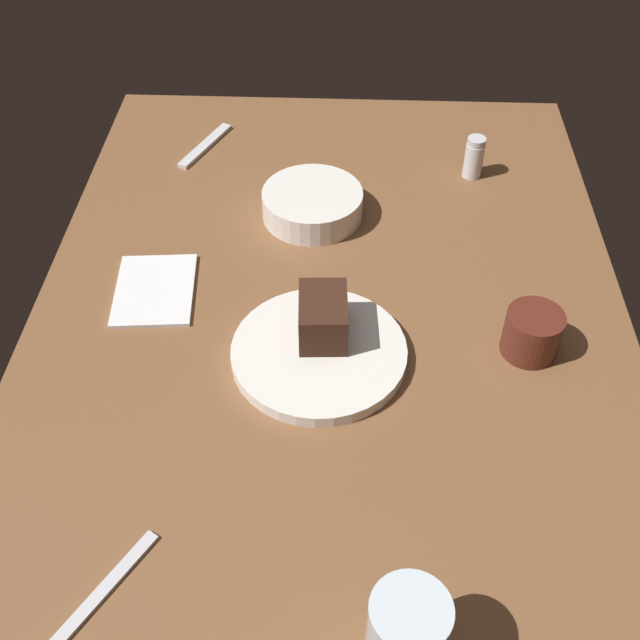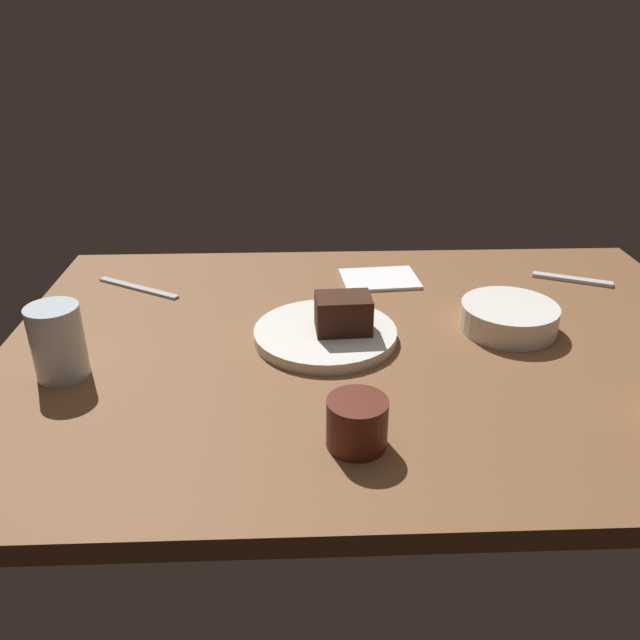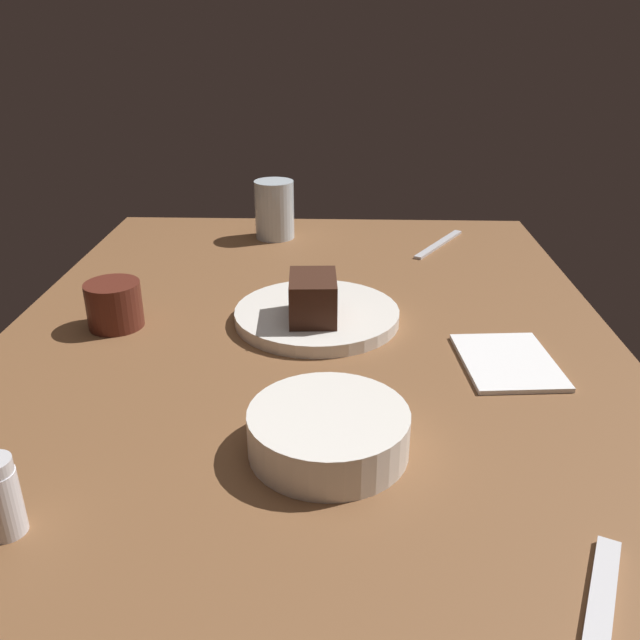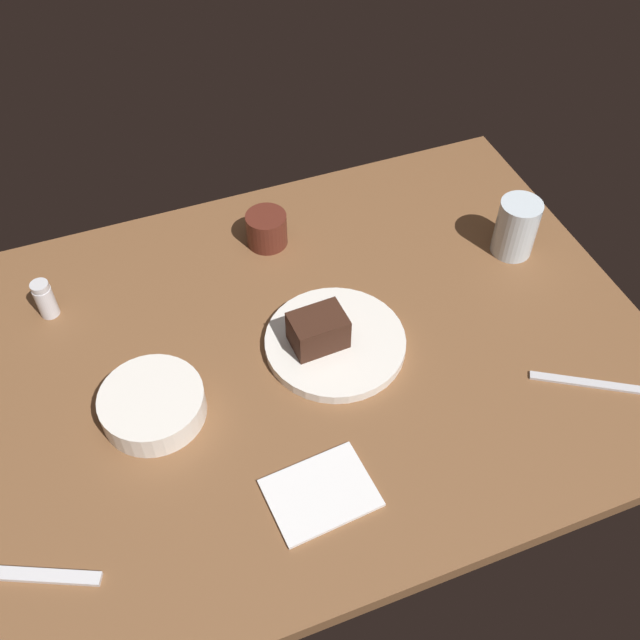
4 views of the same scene
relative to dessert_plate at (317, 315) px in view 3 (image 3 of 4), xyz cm
name	(u,v)px [view 3 (image 3 of 4)]	position (x,y,z in cm)	size (l,w,h in cm)	color
dining_table	(306,356)	(-7.96, 1.11, -2.40)	(120.00, 84.00, 3.00)	brown
dessert_plate	(317,315)	(0.00, 0.00, 0.00)	(23.27, 23.27, 1.80)	white
chocolate_cake_slice	(313,298)	(-2.85, 0.42, 3.89)	(8.81, 6.32, 5.97)	#381E14
salt_shaker	(0,497)	(-43.12, 24.25, 2.67)	(3.21, 3.21, 7.25)	silver
water_glass	(274,210)	(39.01, 9.73, 4.63)	(7.55, 7.55, 11.06)	silver
side_bowl	(328,431)	(-30.78, -2.35, 1.33)	(15.99, 15.99, 4.47)	white
coffee_cup	(114,305)	(-2.61, 27.91, 2.30)	(7.59, 7.59, 6.41)	#562319
dessert_spoon	(600,609)	(-49.87, -22.50, -0.55)	(15.00, 1.80, 0.70)	silver
butter_knife	(439,244)	(34.99, -21.73, -0.65)	(19.00, 1.40, 0.50)	silver
folded_napkin	(508,361)	(-11.87, -24.26, -0.60)	(14.81, 11.20, 0.60)	white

